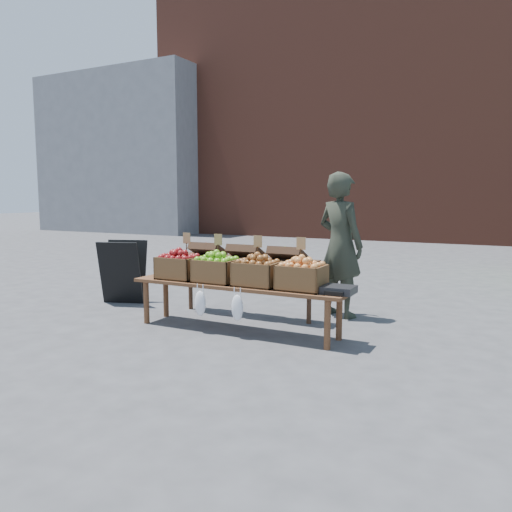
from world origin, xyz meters
The scene contains 12 objects.
ground centered at (0.00, 0.00, 0.00)m, with size 80.00×80.00×0.00m, color #4A4A4D.
brick_building centered at (0.00, 15.00, 5.00)m, with size 24.00×4.00×10.00m, color brown.
grey_building centered at (-14.00, 13.00, 3.50)m, with size 8.00×3.00×7.00m, color slate.
vendor centered at (-0.11, 1.57, 0.96)m, with size 0.70×0.46×1.92m, color #2B3024.
chalkboard_sign centered at (-3.25, 0.87, 0.48)m, with size 0.63×0.35×0.95m, color black, non-canonical shape.
back_table centered at (-1.21, 0.99, 0.52)m, with size 2.10×0.44×1.04m, color #3C2618, non-canonical shape.
display_bench centered at (-0.95, 0.27, 0.28)m, with size 2.70×0.56×0.57m, color brown, non-canonical shape.
crate_golden_apples centered at (-1.78, 0.27, 0.71)m, with size 0.50×0.40×0.28m, color maroon, non-canonical shape.
crate_russet_pears centered at (-1.23, 0.27, 0.71)m, with size 0.50×0.40×0.28m, color #3E7711, non-canonical shape.
crate_red_apples centered at (-0.68, 0.27, 0.71)m, with size 0.50×0.40×0.28m, color #90561F, non-canonical shape.
crate_green_apples centered at (-0.13, 0.27, 0.71)m, with size 0.50×0.40×0.28m, color gold, non-canonical shape.
weighing_scale centered at (0.30, 0.27, 0.61)m, with size 0.34×0.30×0.08m, color black.
Camera 1 is at (1.91, -4.80, 1.61)m, focal length 35.00 mm.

